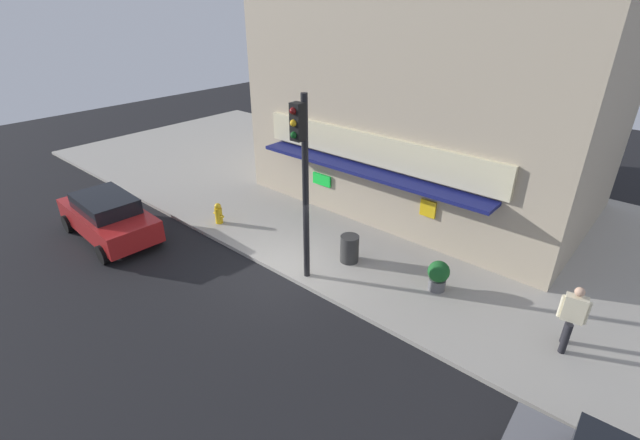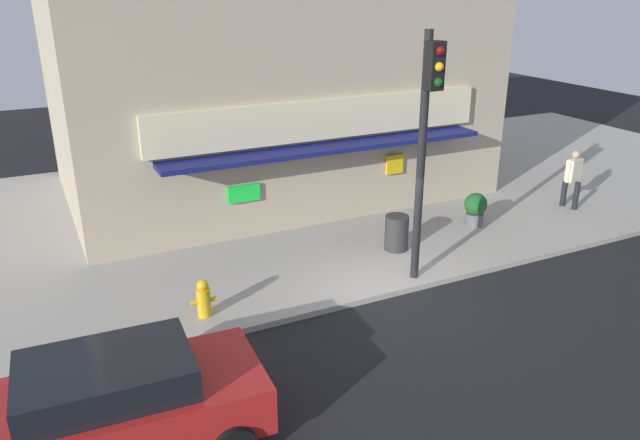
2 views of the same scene
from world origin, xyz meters
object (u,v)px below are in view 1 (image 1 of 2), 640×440
(traffic_light, at_px, (303,168))
(trash_can, at_px, (349,249))
(fire_hydrant, at_px, (219,213))
(parked_car_red, at_px, (108,216))
(pedestrian, at_px, (572,315))
(potted_plant_by_doorway, at_px, (438,275))

(traffic_light, distance_m, trash_can, 3.42)
(fire_hydrant, distance_m, parked_car_red, 3.74)
(parked_car_red, bearing_deg, fire_hydrant, 53.72)
(trash_can, xyz_separation_m, parked_car_red, (-7.43, -4.09, 0.24))
(trash_can, distance_m, pedestrian, 6.25)
(traffic_light, bearing_deg, fire_hydrant, 174.01)
(pedestrian, xyz_separation_m, parked_car_red, (-13.64, -4.39, -0.28))
(fire_hydrant, relative_size, pedestrian, 0.46)
(traffic_light, height_order, potted_plant_by_doorway, traffic_light)
(trash_can, bearing_deg, potted_plant_by_doorway, 8.90)
(parked_car_red, bearing_deg, potted_plant_by_doorway, 23.83)
(parked_car_red, bearing_deg, traffic_light, 19.78)
(trash_can, relative_size, potted_plant_by_doorway, 0.97)
(fire_hydrant, height_order, potted_plant_by_doorway, potted_plant_by_doorway)
(potted_plant_by_doorway, relative_size, parked_car_red, 0.20)
(fire_hydrant, xyz_separation_m, potted_plant_by_doorway, (8.04, 1.52, 0.11))
(trash_can, relative_size, parked_car_red, 0.20)
(traffic_light, height_order, fire_hydrant, traffic_light)
(parked_car_red, bearing_deg, trash_can, 28.81)
(pedestrian, xyz_separation_m, potted_plant_by_doorway, (-3.40, 0.13, -0.47))
(traffic_light, relative_size, parked_car_red, 1.21)
(potted_plant_by_doorway, distance_m, parked_car_red, 11.20)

